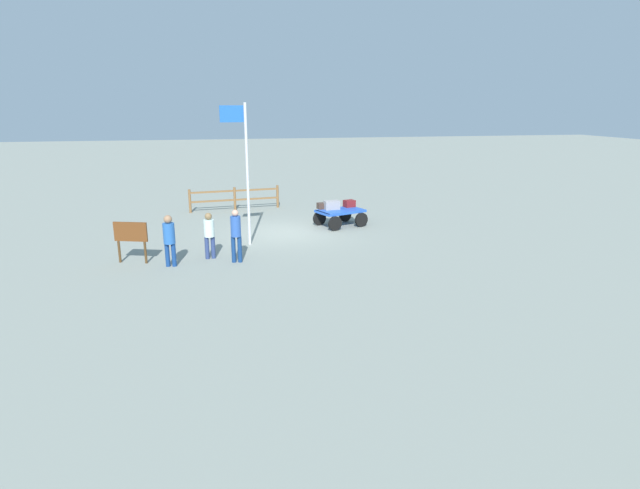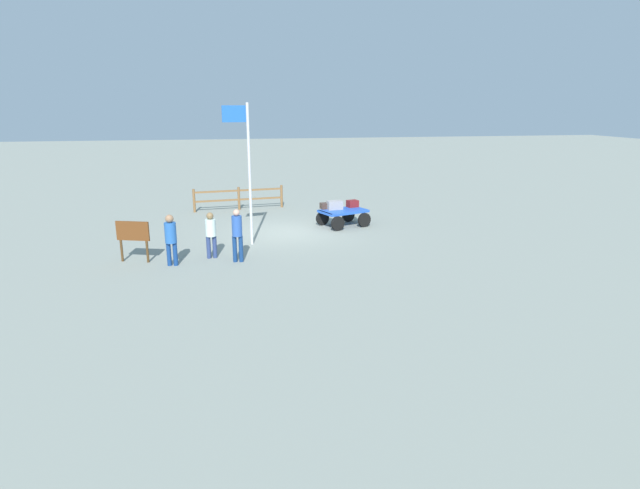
{
  "view_description": "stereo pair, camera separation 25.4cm",
  "coord_description": "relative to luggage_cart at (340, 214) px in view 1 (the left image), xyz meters",
  "views": [
    {
      "loc": [
        2.8,
        20.0,
        4.94
      ],
      "look_at": [
        -0.12,
        6.0,
        1.08
      ],
      "focal_mm": 29.03,
      "sensor_mm": 36.0,
      "label": 1
    },
    {
      "loc": [
        2.55,
        20.05,
        4.94
      ],
      "look_at": [
        -0.12,
        6.0,
        1.08
      ],
      "focal_mm": 29.03,
      "sensor_mm": 36.0,
      "label": 2
    }
  ],
  "objects": [
    {
      "name": "ground_plane",
      "position": [
        2.37,
        0.68,
        -0.49
      ],
      "size": [
        120.0,
        120.0,
        0.0
      ],
      "primitive_type": "plane",
      "color": "gray"
    },
    {
      "name": "luggage_cart",
      "position": [
        0.0,
        0.0,
        0.0
      ],
      "size": [
        2.25,
        1.89,
        0.69
      ],
      "color": "blue",
      "rests_on": "ground"
    },
    {
      "name": "suitcase_navy",
      "position": [
        0.61,
        -0.4,
        0.32
      ],
      "size": [
        0.59,
        0.42,
        0.25
      ],
      "color": "#402D25",
      "rests_on": "luggage_cart"
    },
    {
      "name": "suitcase_tan",
      "position": [
        -0.55,
        -0.57,
        0.34
      ],
      "size": [
        0.53,
        0.47,
        0.29
      ],
      "color": "maroon",
      "rests_on": "luggage_cart"
    },
    {
      "name": "suitcase_dark",
      "position": [
        0.32,
        -0.18,
        0.38
      ],
      "size": [
        0.67,
        0.45,
        0.37
      ],
      "color": "gray",
      "rests_on": "luggage_cart"
    },
    {
      "name": "worker_lead",
      "position": [
        4.53,
        4.38,
        0.51
      ],
      "size": [
        0.37,
        0.37,
        1.74
      ],
      "color": "navy",
      "rests_on": "ground"
    },
    {
      "name": "worker_trailing",
      "position": [
        5.37,
        3.78,
        0.41
      ],
      "size": [
        0.38,
        0.38,
        1.55
      ],
      "color": "navy",
      "rests_on": "ground"
    },
    {
      "name": "worker_supervisor",
      "position": [
        6.59,
        4.41,
        0.48
      ],
      "size": [
        0.41,
        0.41,
        1.65
      ],
      "color": "navy",
      "rests_on": "ground"
    },
    {
      "name": "flagpole",
      "position": [
        4.05,
        2.23,
        2.49
      ],
      "size": [
        0.92,
        0.18,
        5.03
      ],
      "color": "silver",
      "rests_on": "ground"
    },
    {
      "name": "signboard",
      "position": [
        7.83,
        3.76,
        0.42
      ],
      "size": [
        1.07,
        0.4,
        1.35
      ],
      "color": "#4C3319",
      "rests_on": "ground"
    },
    {
      "name": "wooden_fence",
      "position": [
        4.16,
        -4.38,
        0.15
      ],
      "size": [
        4.35,
        0.59,
        1.11
      ],
      "color": "brown",
      "rests_on": "ground"
    }
  ]
}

